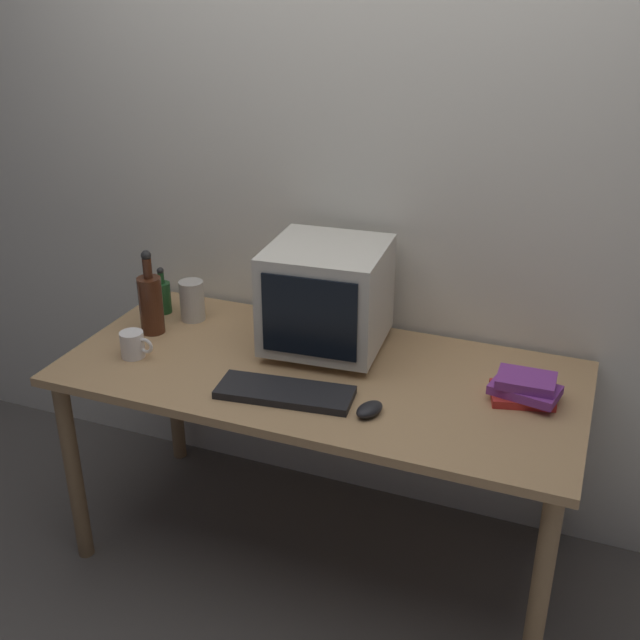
% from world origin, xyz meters
% --- Properties ---
extents(ground_plane, '(6.00, 6.00, 0.00)m').
position_xyz_m(ground_plane, '(0.00, 0.00, 0.00)').
color(ground_plane, '#56514C').
extents(back_wall, '(4.00, 0.08, 2.50)m').
position_xyz_m(back_wall, '(0.00, 0.45, 1.25)').
color(back_wall, silver).
rests_on(back_wall, ground).
extents(desk, '(1.69, 0.78, 0.75)m').
position_xyz_m(desk, '(0.00, 0.00, 0.67)').
color(desk, tan).
rests_on(desk, ground).
extents(crt_monitor, '(0.41, 0.41, 0.37)m').
position_xyz_m(crt_monitor, '(-0.04, 0.15, 0.94)').
color(crt_monitor, beige).
rests_on(crt_monitor, desk).
extents(keyboard, '(0.43, 0.20, 0.02)m').
position_xyz_m(keyboard, '(-0.04, -0.19, 0.76)').
color(keyboard, black).
rests_on(keyboard, desk).
extents(computer_mouse, '(0.09, 0.11, 0.04)m').
position_xyz_m(computer_mouse, '(0.24, -0.20, 0.77)').
color(computer_mouse, black).
rests_on(computer_mouse, desk).
extents(bottle_tall, '(0.08, 0.08, 0.31)m').
position_xyz_m(bottle_tall, '(-0.66, 0.05, 0.87)').
color(bottle_tall, '#472314').
rests_on(bottle_tall, desk).
extents(bottle_short, '(0.06, 0.06, 0.18)m').
position_xyz_m(bottle_short, '(-0.72, 0.21, 0.82)').
color(bottle_short, '#1E4C23').
rests_on(bottle_short, desk).
extents(book_stack, '(0.23, 0.19, 0.08)m').
position_xyz_m(book_stack, '(0.64, 0.05, 0.79)').
color(book_stack, red).
rests_on(book_stack, desk).
extents(mug, '(0.12, 0.08, 0.09)m').
position_xyz_m(mug, '(-0.62, -0.14, 0.80)').
color(mug, white).
rests_on(mug, desk).
extents(metal_canister, '(0.09, 0.09, 0.15)m').
position_xyz_m(metal_canister, '(-0.58, 0.19, 0.83)').
color(metal_canister, '#B7B2A8').
rests_on(metal_canister, desk).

